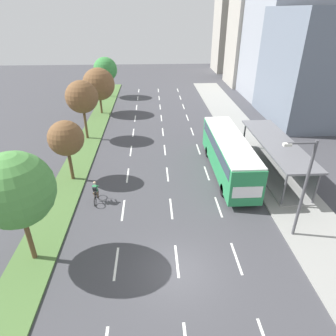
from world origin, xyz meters
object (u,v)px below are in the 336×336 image
at_px(median_tree_nearest, 15,190).
at_px(median_tree_fourth, 99,84).
at_px(median_tree_third, 82,97).
at_px(median_tree_fifth, 105,69).
at_px(bus, 229,152).
at_px(cyclist, 96,193).
at_px(median_tree_second, 66,138).
at_px(streetlight, 303,184).
at_px(bus_shelter, 278,154).

height_order(median_tree_nearest, median_tree_fourth, median_tree_nearest).
relative_size(median_tree_third, median_tree_fifth, 1.03).
distance_m(bus, median_tree_fourth, 22.26).
bearing_deg(median_tree_third, median_tree_nearest, -89.13).
distance_m(cyclist, median_tree_second, 5.19).
height_order(median_tree_second, streetlight, streetlight).
relative_size(cyclist, median_tree_nearest, 0.27).
relative_size(median_tree_second, median_tree_fifth, 0.83).
distance_m(bus_shelter, median_tree_second, 17.73).
height_order(cyclist, streetlight, streetlight).
bearing_deg(median_tree_second, cyclist, -53.31).
relative_size(median_tree_nearest, streetlight, 1.02).
height_order(median_tree_nearest, streetlight, median_tree_nearest).
xyz_separation_m(median_tree_fourth, streetlight, (15.64, -25.90, -0.16)).
xyz_separation_m(bus, median_tree_second, (-13.35, -0.38, 1.74)).
relative_size(bus_shelter, streetlight, 1.68).
relative_size(bus, median_tree_fourth, 1.86).
distance_m(median_tree_nearest, median_tree_fourth, 27.01).
height_order(bus_shelter, median_tree_third, median_tree_third).
height_order(bus, median_tree_fifth, median_tree_fifth).
bearing_deg(streetlight, median_tree_nearest, -176.01).
bearing_deg(cyclist, median_tree_third, 103.42).
bearing_deg(median_tree_fourth, bus, -52.60).
bearing_deg(median_tree_fifth, cyclist, -84.54).
xyz_separation_m(median_tree_fourth, median_tree_fifth, (-0.27, 9.00, 0.35)).
bearing_deg(bus, median_tree_fifth, 117.29).
distance_m(cyclist, median_tree_fifth, 30.73).
distance_m(median_tree_third, streetlight, 23.26).
xyz_separation_m(bus_shelter, cyclist, (-15.10, -3.60, -1.08)).
relative_size(median_tree_nearest, median_tree_fourth, 1.10).
height_order(cyclist, median_tree_nearest, median_tree_nearest).
height_order(bus_shelter, cyclist, bus_shelter).
distance_m(bus_shelter, bus, 4.29).
bearing_deg(median_tree_fifth, median_tree_second, -89.18).
xyz_separation_m(cyclist, streetlight, (12.99, -4.52, 3.10)).
height_order(bus, streetlight, streetlight).
height_order(median_tree_third, median_tree_fourth, median_tree_third).
bearing_deg(median_tree_third, cyclist, -76.58).
height_order(median_tree_second, median_tree_fifth, median_tree_fifth).
relative_size(bus, median_tree_fifth, 1.83).
bearing_deg(bus, cyclist, -160.82).
bearing_deg(median_tree_nearest, median_tree_fourth, 89.91).
distance_m(median_tree_second, median_tree_fourth, 18.00).
relative_size(median_tree_nearest, median_tree_second, 1.30).
bearing_deg(cyclist, bus_shelter, 13.41).
distance_m(median_tree_fifth, streetlight, 38.36).
xyz_separation_m(cyclist, median_tree_fifth, (-2.91, 30.38, 3.61)).
relative_size(cyclist, median_tree_second, 0.35).
bearing_deg(median_tree_fifth, bus_shelter, -56.08).
relative_size(median_tree_second, median_tree_fourth, 0.85).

